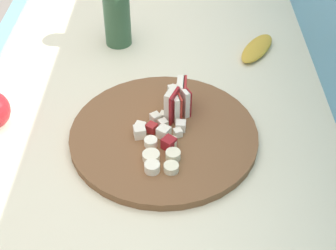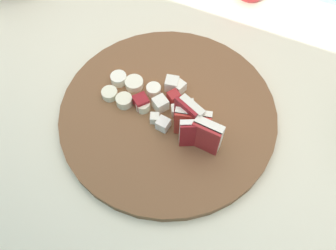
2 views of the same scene
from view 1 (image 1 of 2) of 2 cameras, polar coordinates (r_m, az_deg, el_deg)
tile_backsplash at (r=1.12m, az=17.82°, el=-8.79°), size 2.40×0.04×1.38m
cutting_board at (r=0.88m, az=-0.50°, el=-1.15°), size 0.34×0.34×0.02m
apple_wedge_fan at (r=0.90m, az=1.18°, el=2.96°), size 0.08×0.05×0.06m
apple_dice_pile at (r=0.86m, az=-1.08°, el=-0.58°), size 0.10×0.10×0.02m
banana_slice_rows at (r=0.82m, az=-0.84°, el=-3.67°), size 0.09×0.07×0.02m
banana_peel at (r=1.13m, az=10.49°, el=8.93°), size 0.14×0.11×0.02m
small_jar at (r=1.12m, az=-6.03°, el=12.40°), size 0.06×0.06×0.13m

